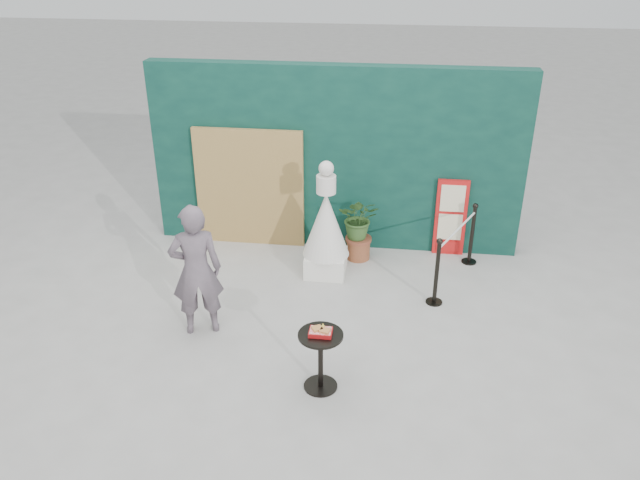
{
  "coord_description": "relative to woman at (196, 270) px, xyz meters",
  "views": [
    {
      "loc": [
        0.99,
        -6.39,
        4.86
      ],
      "look_at": [
        0.0,
        1.2,
        1.0
      ],
      "focal_mm": 35.0,
      "sensor_mm": 36.0,
      "label": 1
    }
  ],
  "objects": [
    {
      "name": "statue",
      "position": [
        1.47,
        1.75,
        -0.16
      ],
      "size": [
        0.72,
        0.72,
        1.84
      ],
      "color": "white",
      "rests_on": "ground"
    },
    {
      "name": "menu_board",
      "position": [
        3.39,
        2.65,
        -0.26
      ],
      "size": [
        0.5,
        0.07,
        1.3
      ],
      "color": "red",
      "rests_on": "ground"
    },
    {
      "name": "woman",
      "position": [
        0.0,
        0.0,
        0.0
      ],
      "size": [
        0.77,
        0.63,
        1.83
      ],
      "primitive_type": "imported",
      "rotation": [
        0.0,
        0.0,
        3.48
      ],
      "color": "#665762",
      "rests_on": "ground"
    },
    {
      "name": "bamboo_fence",
      "position": [
        0.09,
        2.63,
        0.09
      ],
      "size": [
        1.8,
        0.08,
        2.0
      ],
      "primitive_type": "cube",
      "color": "tan",
      "rests_on": "ground"
    },
    {
      "name": "back_wall",
      "position": [
        1.49,
        2.84,
        0.59
      ],
      "size": [
        6.0,
        0.3,
        3.0
      ],
      "primitive_type": "cube",
      "color": "#0A2D27",
      "rests_on": "ground"
    },
    {
      "name": "cafe_table",
      "position": [
        1.73,
        -0.95,
        -0.42
      ],
      "size": [
        0.52,
        0.52,
        0.75
      ],
      "color": "black",
      "rests_on": "ground"
    },
    {
      "name": "food_basket",
      "position": [
        1.74,
        -0.95,
        -0.13
      ],
      "size": [
        0.26,
        0.19,
        0.11
      ],
      "color": "#AD1214",
      "rests_on": "cafe_table"
    },
    {
      "name": "planter",
      "position": [
        1.93,
        2.3,
        -0.29
      ],
      "size": [
        0.63,
        0.55,
        1.07
      ],
      "color": "brown",
      "rests_on": "ground"
    },
    {
      "name": "ground",
      "position": [
        1.49,
        -0.31,
        -0.91
      ],
      "size": [
        60.0,
        60.0,
        0.0
      ],
      "primitive_type": "plane",
      "color": "#ADAAA5",
      "rests_on": "ground"
    },
    {
      "name": "stanchion_barrier",
      "position": [
        3.42,
        1.73,
        -0.42
      ],
      "size": [
        0.84,
        1.54,
        1.03
      ],
      "color": "black",
      "rests_on": "ground"
    }
  ]
}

